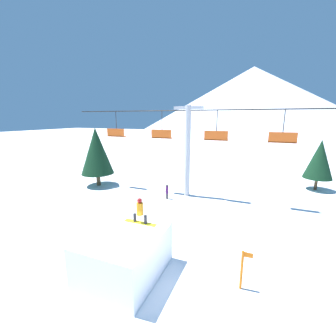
{
  "coord_description": "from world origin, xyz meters",
  "views": [
    {
      "loc": [
        3.68,
        -6.76,
        6.53
      ],
      "look_at": [
        -1.18,
        5.06,
        3.67
      ],
      "focal_mm": 24.0,
      "sensor_mm": 36.0,
      "label": 1
    }
  ],
  "objects_px": {
    "snowboarder": "(140,211)",
    "pine_tree_near": "(96,151)",
    "distant_skier": "(167,191)",
    "trail_marker": "(242,269)",
    "snow_ramp": "(125,254)"
  },
  "relations": [
    {
      "from": "pine_tree_near",
      "to": "distant_skier",
      "type": "relative_size",
      "value": 4.6
    },
    {
      "from": "snow_ramp",
      "to": "pine_tree_near",
      "type": "xyz_separation_m",
      "value": [
        -9.6,
        10.04,
        2.48
      ]
    },
    {
      "from": "snowboarder",
      "to": "distant_skier",
      "type": "relative_size",
      "value": 1.27
    },
    {
      "from": "snowboarder",
      "to": "trail_marker",
      "type": "xyz_separation_m",
      "value": [
        4.5,
        -0.15,
        -1.56
      ]
    },
    {
      "from": "distant_skier",
      "to": "snowboarder",
      "type": "bearing_deg",
      "value": -75.88
    },
    {
      "from": "snowboarder",
      "to": "trail_marker",
      "type": "relative_size",
      "value": 0.96
    },
    {
      "from": "trail_marker",
      "to": "distant_skier",
      "type": "xyz_separation_m",
      "value": [
        -6.5,
        8.12,
        -0.21
      ]
    },
    {
      "from": "snow_ramp",
      "to": "snowboarder",
      "type": "xyz_separation_m",
      "value": [
        0.13,
        1.13,
        1.5
      ]
    },
    {
      "from": "snowboarder",
      "to": "pine_tree_near",
      "type": "relative_size",
      "value": 0.28
    },
    {
      "from": "snow_ramp",
      "to": "snowboarder",
      "type": "bearing_deg",
      "value": 83.65
    },
    {
      "from": "snow_ramp",
      "to": "distant_skier",
      "type": "bearing_deg",
      "value": 101.67
    },
    {
      "from": "snowboarder",
      "to": "pine_tree_near",
      "type": "xyz_separation_m",
      "value": [
        -9.73,
        8.91,
        0.98
      ]
    },
    {
      "from": "snow_ramp",
      "to": "distant_skier",
      "type": "height_order",
      "value": "snow_ramp"
    },
    {
      "from": "snow_ramp",
      "to": "trail_marker",
      "type": "bearing_deg",
      "value": 12.0
    },
    {
      "from": "trail_marker",
      "to": "snow_ramp",
      "type": "bearing_deg",
      "value": -168.0
    }
  ]
}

